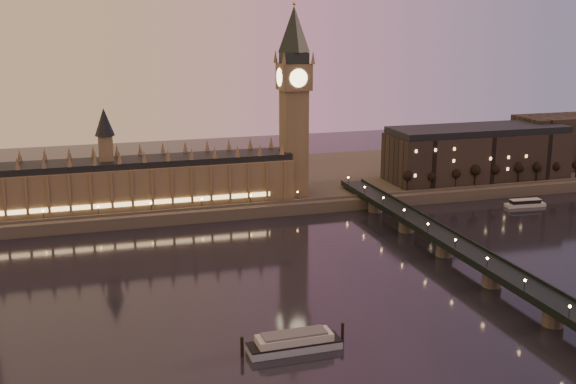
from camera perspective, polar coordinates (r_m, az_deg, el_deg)
ground at (r=278.26m, az=-2.80°, el=-8.08°), size 700.00×700.00×0.00m
far_embankment at (r=437.30m, az=-4.26°, el=0.56°), size 560.00×130.00×6.00m
palace_of_westminster at (r=381.08m, az=-13.18°, el=1.09°), size 180.00×26.62×52.00m
big_ben at (r=391.02m, az=0.47°, el=8.06°), size 17.68×17.68×104.00m
westminster_bridge at (r=309.83m, az=13.92°, el=-5.06°), size 13.20×260.00×15.30m
city_block at (r=466.90m, az=16.86°, el=3.27°), size 155.00×45.00×34.00m
bare_tree_0 at (r=412.22m, az=9.64°, el=1.21°), size 5.62×5.62×11.43m
bare_tree_1 at (r=418.52m, az=11.35°, el=1.32°), size 5.62×5.62×11.43m
bare_tree_2 at (r=425.18m, az=13.01°, el=1.43°), size 5.62×5.62×11.43m
bare_tree_3 at (r=432.19m, az=14.62°, el=1.54°), size 5.62×5.62×11.43m
bare_tree_4 at (r=439.53m, az=16.17°, el=1.64°), size 5.62×5.62×11.43m
bare_tree_5 at (r=447.19m, az=17.68°, el=1.74°), size 5.62×5.62×11.43m
bare_tree_6 at (r=455.14m, az=19.13°, el=1.83°), size 5.62×5.62×11.43m
bare_tree_7 at (r=463.38m, az=20.53°, el=1.92°), size 5.62×5.62×11.43m
cruise_boat_b at (r=419.94m, az=18.23°, el=-0.85°), size 23.09×7.50×4.19m
moored_barge at (r=234.22m, az=0.50°, el=-11.78°), size 34.80×8.92×6.38m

